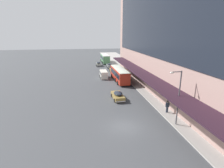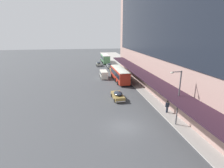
# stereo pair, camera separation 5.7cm
# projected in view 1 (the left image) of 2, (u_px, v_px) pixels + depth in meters

# --- Properties ---
(ground) EXTENTS (240.00, 240.00, 0.00)m
(ground) POSITION_uv_depth(u_px,v_px,m) (125.00, 127.00, 22.26)
(ground) COLOR #434549
(sidewalk_kerb) EXTENTS (10.00, 180.00, 0.15)m
(sidewalk_kerb) POSITION_uv_depth(u_px,v_px,m) (203.00, 119.00, 24.02)
(sidewalk_kerb) COLOR #A29D96
(sidewalk_kerb) RESTS_ON ground
(building_facade) EXTENTS (9.20, 80.00, 26.92)m
(building_facade) POSITION_uv_depth(u_px,v_px,m) (219.00, 16.00, 20.31)
(building_facade) COLOR #A58278
(building_facade) RESTS_ON ground
(transit_bus_kerbside_front) EXTENTS (2.86, 11.10, 3.33)m
(transit_bus_kerbside_front) POSITION_uv_depth(u_px,v_px,m) (105.00, 58.00, 70.67)
(transit_bus_kerbside_front) COLOR #55955E
(transit_bus_kerbside_front) RESTS_ON ground
(transit_bus_kerbside_rear) EXTENTS (2.85, 11.49, 3.13)m
(transit_bus_kerbside_rear) POSITION_uv_depth(u_px,v_px,m) (119.00, 74.00, 43.53)
(transit_bus_kerbside_rear) COLOR #B42A1A
(transit_bus_kerbside_rear) RESTS_ON ground
(sedan_second_mid) EXTENTS (1.89, 4.94, 1.45)m
(sedan_second_mid) POSITION_uv_depth(u_px,v_px,m) (113.00, 70.00, 53.42)
(sedan_second_mid) COLOR olive
(sedan_second_mid) RESTS_ON ground
(sedan_trailing_near) EXTENTS (1.96, 4.54, 1.47)m
(sedan_trailing_near) POSITION_uv_depth(u_px,v_px,m) (118.00, 95.00, 31.42)
(sedan_trailing_near) COLOR olive
(sedan_trailing_near) RESTS_ON ground
(sedan_oncoming_front) EXTENTS (1.91, 4.51, 1.61)m
(sedan_oncoming_front) POSITION_uv_depth(u_px,v_px,m) (110.00, 66.00, 60.45)
(sedan_oncoming_front) COLOR gray
(sedan_oncoming_front) RESTS_ON ground
(sedan_far_back) EXTENTS (1.91, 4.88, 1.59)m
(sedan_far_back) POSITION_uv_depth(u_px,v_px,m) (99.00, 64.00, 63.94)
(sedan_far_back) COLOR gray
(sedan_far_back) RESTS_ON ground
(vw_van) EXTENTS (1.91, 4.55, 1.96)m
(vw_van) POSITION_uv_depth(u_px,v_px,m) (104.00, 74.00, 46.44)
(vw_van) COLOR beige
(vw_van) RESTS_ON ground
(pedestrian_at_kerb) EXTENTS (0.62, 0.33, 1.86)m
(pedestrian_at_kerb) POSITION_uv_depth(u_px,v_px,m) (167.00, 106.00, 25.70)
(pedestrian_at_kerb) COLOR #2A3444
(pedestrian_at_kerb) RESTS_ON sidewalk_kerb
(street_lamp) EXTENTS (1.50, 0.28, 7.05)m
(street_lamp) POSITION_uv_depth(u_px,v_px,m) (178.00, 94.00, 21.41)
(street_lamp) COLOR #4C4C51
(street_lamp) RESTS_ON sidewalk_kerb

